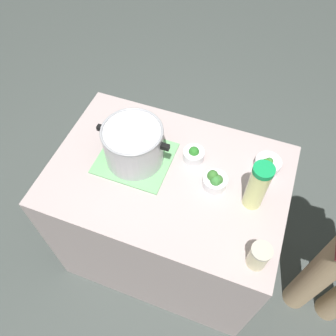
{
  "coord_description": "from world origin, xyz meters",
  "views": [
    {
      "loc": [
        0.32,
        -0.86,
        2.26
      ],
      "look_at": [
        0.0,
        0.0,
        0.95
      ],
      "focal_mm": 36.98,
      "sensor_mm": 36.0,
      "label": 1
    }
  ],
  "objects_px": {
    "cooking_pot": "(133,144)",
    "broccoli_bowl_front": "(267,164)",
    "lemonade_pitcher": "(257,186)",
    "mason_jar": "(259,256)",
    "broccoli_bowl_center": "(215,181)",
    "broccoli_bowl_back": "(194,154)"
  },
  "relations": [
    {
      "from": "lemonade_pitcher",
      "to": "mason_jar",
      "type": "distance_m",
      "value": 0.29
    },
    {
      "from": "broccoli_bowl_center",
      "to": "mason_jar",
      "type": "bearing_deg",
      "value": -48.88
    },
    {
      "from": "cooking_pot",
      "to": "mason_jar",
      "type": "distance_m",
      "value": 0.73
    },
    {
      "from": "cooking_pot",
      "to": "broccoli_bowl_front",
      "type": "bearing_deg",
      "value": 15.32
    },
    {
      "from": "cooking_pot",
      "to": "broccoli_bowl_front",
      "type": "distance_m",
      "value": 0.64
    },
    {
      "from": "cooking_pot",
      "to": "broccoli_bowl_center",
      "type": "distance_m",
      "value": 0.41
    },
    {
      "from": "lemonade_pitcher",
      "to": "mason_jar",
      "type": "xyz_separation_m",
      "value": [
        0.08,
        -0.27,
        -0.07
      ]
    },
    {
      "from": "mason_jar",
      "to": "broccoli_bowl_front",
      "type": "height_order",
      "value": "mason_jar"
    },
    {
      "from": "broccoli_bowl_front",
      "to": "broccoli_bowl_center",
      "type": "distance_m",
      "value": 0.27
    },
    {
      "from": "mason_jar",
      "to": "broccoli_bowl_front",
      "type": "bearing_deg",
      "value": 96.22
    },
    {
      "from": "mason_jar",
      "to": "broccoli_bowl_center",
      "type": "height_order",
      "value": "mason_jar"
    },
    {
      "from": "broccoli_bowl_center",
      "to": "cooking_pot",
      "type": "bearing_deg",
      "value": 178.38
    },
    {
      "from": "broccoli_bowl_center",
      "to": "broccoli_bowl_back",
      "type": "height_order",
      "value": "broccoli_bowl_center"
    },
    {
      "from": "lemonade_pitcher",
      "to": "mason_jar",
      "type": "bearing_deg",
      "value": -73.95
    },
    {
      "from": "cooking_pot",
      "to": "broccoli_bowl_back",
      "type": "height_order",
      "value": "cooking_pot"
    },
    {
      "from": "mason_jar",
      "to": "broccoli_bowl_center",
      "type": "relative_size",
      "value": 1.1
    },
    {
      "from": "broccoli_bowl_front",
      "to": "broccoli_bowl_center",
      "type": "xyz_separation_m",
      "value": [
        -0.21,
        -0.18,
        0.0
      ]
    },
    {
      "from": "broccoli_bowl_front",
      "to": "broccoli_bowl_center",
      "type": "bearing_deg",
      "value": -139.11
    },
    {
      "from": "broccoli_bowl_center",
      "to": "broccoli_bowl_front",
      "type": "bearing_deg",
      "value": 40.89
    },
    {
      "from": "cooking_pot",
      "to": "lemonade_pitcher",
      "type": "relative_size",
      "value": 1.35
    },
    {
      "from": "cooking_pot",
      "to": "mason_jar",
      "type": "relative_size",
      "value": 2.82
    },
    {
      "from": "cooking_pot",
      "to": "lemonade_pitcher",
      "type": "distance_m",
      "value": 0.59
    }
  ]
}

